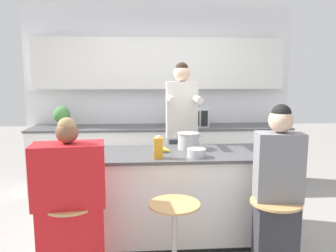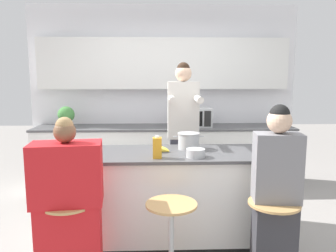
{
  "view_description": "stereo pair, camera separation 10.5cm",
  "coord_description": "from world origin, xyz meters",
  "px_view_note": "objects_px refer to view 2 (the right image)",
  "views": [
    {
      "loc": [
        -0.22,
        -3.13,
        1.62
      ],
      "look_at": [
        0.0,
        0.07,
        1.14
      ],
      "focal_mm": 35.0,
      "sensor_mm": 36.0,
      "label": 1
    },
    {
      "loc": [
        -0.12,
        -3.14,
        1.62
      ],
      "look_at": [
        0.0,
        0.07,
        1.14
      ],
      "focal_mm": 35.0,
      "sensor_mm": 36.0,
      "label": 2
    }
  ],
  "objects_px": {
    "juice_carton": "(157,148)",
    "person_cooking": "(183,140)",
    "bar_stool_center": "(171,235)",
    "person_seated_near": "(275,198)",
    "fruit_bowl": "(196,153)",
    "kitchen_island": "(168,195)",
    "bar_stool_rightmost": "(273,233)",
    "microwave": "(193,117)",
    "person_wrapped_blanket": "(68,206)",
    "banana_bunch": "(161,149)",
    "cooking_pot": "(189,141)",
    "bar_stool_leftmost": "(70,234)",
    "coffee_cup_near": "(82,150)",
    "potted_plant": "(66,115)"
  },
  "relations": [
    {
      "from": "fruit_bowl",
      "to": "bar_stool_center",
      "type": "bearing_deg",
      "value": -117.73
    },
    {
      "from": "juice_carton",
      "to": "potted_plant",
      "type": "bearing_deg",
      "value": 125.69
    },
    {
      "from": "fruit_bowl",
      "to": "person_seated_near",
      "type": "bearing_deg",
      "value": -36.1
    },
    {
      "from": "person_wrapped_blanket",
      "to": "kitchen_island",
      "type": "bearing_deg",
      "value": 31.84
    },
    {
      "from": "person_cooking",
      "to": "banana_bunch",
      "type": "xyz_separation_m",
      "value": [
        -0.26,
        -0.57,
        0.02
      ]
    },
    {
      "from": "person_wrapped_blanket",
      "to": "fruit_bowl",
      "type": "relative_size",
      "value": 7.62
    },
    {
      "from": "bar_stool_rightmost",
      "to": "person_cooking",
      "type": "bearing_deg",
      "value": 116.48
    },
    {
      "from": "kitchen_island",
      "to": "fruit_bowl",
      "type": "bearing_deg",
      "value": -40.71
    },
    {
      "from": "person_cooking",
      "to": "person_wrapped_blanket",
      "type": "xyz_separation_m",
      "value": [
        -1.01,
        -1.22,
        -0.29
      ]
    },
    {
      "from": "kitchen_island",
      "to": "bar_stool_rightmost",
      "type": "xyz_separation_m",
      "value": [
        0.82,
        -0.68,
        -0.08
      ]
    },
    {
      "from": "bar_stool_leftmost",
      "to": "person_seated_near",
      "type": "bearing_deg",
      "value": -0.39
    },
    {
      "from": "bar_stool_leftmost",
      "to": "cooking_pot",
      "type": "bearing_deg",
      "value": 36.94
    },
    {
      "from": "bar_stool_center",
      "to": "fruit_bowl",
      "type": "distance_m",
      "value": 0.77
    },
    {
      "from": "person_cooking",
      "to": "juice_carton",
      "type": "bearing_deg",
      "value": -110.08
    },
    {
      "from": "person_seated_near",
      "to": "coffee_cup_near",
      "type": "bearing_deg",
      "value": 167.39
    },
    {
      "from": "fruit_bowl",
      "to": "cooking_pot",
      "type": "bearing_deg",
      "value": 95.05
    },
    {
      "from": "person_cooking",
      "to": "person_wrapped_blanket",
      "type": "relative_size",
      "value": 1.35
    },
    {
      "from": "person_seated_near",
      "to": "kitchen_island",
      "type": "bearing_deg",
      "value": 149.24
    },
    {
      "from": "juice_carton",
      "to": "banana_bunch",
      "type": "bearing_deg",
      "value": 81.47
    },
    {
      "from": "kitchen_island",
      "to": "potted_plant",
      "type": "distance_m",
      "value": 2.22
    },
    {
      "from": "microwave",
      "to": "person_seated_near",
      "type": "bearing_deg",
      "value": -78.92
    },
    {
      "from": "bar_stool_leftmost",
      "to": "fruit_bowl",
      "type": "height_order",
      "value": "fruit_bowl"
    },
    {
      "from": "cooking_pot",
      "to": "banana_bunch",
      "type": "xyz_separation_m",
      "value": [
        -0.29,
        -0.13,
        -0.06
      ]
    },
    {
      "from": "bar_stool_leftmost",
      "to": "coffee_cup_near",
      "type": "bearing_deg",
      "value": 90.43
    },
    {
      "from": "bar_stool_center",
      "to": "person_seated_near",
      "type": "bearing_deg",
      "value": 1.85
    },
    {
      "from": "kitchen_island",
      "to": "bar_stool_rightmost",
      "type": "bearing_deg",
      "value": -39.85
    },
    {
      "from": "coffee_cup_near",
      "to": "juice_carton",
      "type": "bearing_deg",
      "value": -13.07
    },
    {
      "from": "bar_stool_center",
      "to": "potted_plant",
      "type": "relative_size",
      "value": 2.14
    },
    {
      "from": "person_wrapped_blanket",
      "to": "microwave",
      "type": "xyz_separation_m",
      "value": [
        1.23,
        2.2,
        0.44
      ]
    },
    {
      "from": "microwave",
      "to": "cooking_pot",
      "type": "bearing_deg",
      "value": -98.09
    },
    {
      "from": "fruit_bowl",
      "to": "person_cooking",
      "type": "bearing_deg",
      "value": 93.8
    },
    {
      "from": "fruit_bowl",
      "to": "person_wrapped_blanket",
      "type": "bearing_deg",
      "value": -157.61
    },
    {
      "from": "bar_stool_rightmost",
      "to": "banana_bunch",
      "type": "xyz_separation_m",
      "value": [
        -0.89,
        0.69,
        0.55
      ]
    },
    {
      "from": "bar_stool_center",
      "to": "person_seated_near",
      "type": "height_order",
      "value": "person_seated_near"
    },
    {
      "from": "bar_stool_leftmost",
      "to": "fruit_bowl",
      "type": "xyz_separation_m",
      "value": [
        1.06,
        0.43,
        0.56
      ]
    },
    {
      "from": "person_wrapped_blanket",
      "to": "banana_bunch",
      "type": "bearing_deg",
      "value": 34.88
    },
    {
      "from": "bar_stool_center",
      "to": "person_cooking",
      "type": "bearing_deg",
      "value": 81.29
    },
    {
      "from": "juice_carton",
      "to": "person_cooking",
      "type": "bearing_deg",
      "value": 69.53
    },
    {
      "from": "bar_stool_leftmost",
      "to": "cooking_pot",
      "type": "distance_m",
      "value": 1.43
    },
    {
      "from": "bar_stool_leftmost",
      "to": "banana_bunch",
      "type": "bearing_deg",
      "value": 40.78
    },
    {
      "from": "bar_stool_center",
      "to": "cooking_pot",
      "type": "relative_size",
      "value": 2.02
    },
    {
      "from": "person_cooking",
      "to": "person_seated_near",
      "type": "relative_size",
      "value": 1.26
    },
    {
      "from": "kitchen_island",
      "to": "person_cooking",
      "type": "height_order",
      "value": "person_cooking"
    },
    {
      "from": "person_cooking",
      "to": "banana_bunch",
      "type": "bearing_deg",
      "value": -114.61
    },
    {
      "from": "person_cooking",
      "to": "microwave",
      "type": "bearing_deg",
      "value": 77.57
    },
    {
      "from": "person_seated_near",
      "to": "banana_bunch",
      "type": "height_order",
      "value": "person_seated_near"
    },
    {
      "from": "microwave",
      "to": "bar_stool_center",
      "type": "bearing_deg",
      "value": -100.52
    },
    {
      "from": "banana_bunch",
      "to": "cooking_pot",
      "type": "bearing_deg",
      "value": 24.87
    },
    {
      "from": "kitchen_island",
      "to": "cooking_pot",
      "type": "relative_size",
      "value": 6.5
    },
    {
      "from": "kitchen_island",
      "to": "juice_carton",
      "type": "distance_m",
      "value": 0.59
    }
  ]
}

